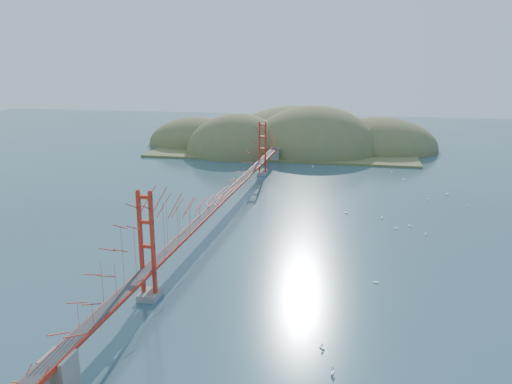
% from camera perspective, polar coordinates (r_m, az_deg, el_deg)
% --- Properties ---
extents(ground, '(320.00, 320.00, 0.00)m').
position_cam_1_polar(ground, '(80.80, -3.45, -2.62)').
color(ground, '#315363').
rests_on(ground, ground).
extents(bridge, '(2.20, 94.40, 12.00)m').
position_cam_1_polar(bridge, '(79.17, -3.49, 2.26)').
color(bridge, gray).
rests_on(bridge, ground).
extents(far_headlands, '(84.00, 58.00, 25.00)m').
position_cam_1_polar(far_headlands, '(146.00, 4.57, 5.17)').
color(far_headlands, brown).
rests_on(far_headlands, ground).
extents(sailboat_2, '(0.57, 0.46, 0.67)m').
position_cam_1_polar(sailboat_2, '(58.23, 13.54, -9.93)').
color(sailboat_2, white).
rests_on(sailboat_2, ground).
extents(sailboat_8, '(0.65, 0.65, 0.68)m').
position_cam_1_polar(sailboat_8, '(99.81, 20.98, -0.13)').
color(sailboat_8, white).
rests_on(sailboat_8, ground).
extents(sailboat_7, '(0.57, 0.57, 0.62)m').
position_cam_1_polar(sailboat_7, '(116.30, 15.28, 2.32)').
color(sailboat_7, white).
rests_on(sailboat_7, ground).
extents(sailboat_6, '(0.62, 0.62, 0.65)m').
position_cam_1_polar(sailboat_6, '(45.36, 7.55, -17.18)').
color(sailboat_6, white).
rests_on(sailboat_6, ground).
extents(sailboat_10, '(0.53, 0.61, 0.70)m').
position_cam_1_polar(sailboat_10, '(42.51, 8.75, -19.62)').
color(sailboat_10, white).
rests_on(sailboat_10, ground).
extents(sailboat_3, '(0.72, 0.72, 0.75)m').
position_cam_1_polar(sailboat_3, '(82.84, 10.27, -2.29)').
color(sailboat_3, white).
rests_on(sailboat_3, ground).
extents(sailboat_0, '(0.45, 0.51, 0.58)m').
position_cam_1_polar(sailboat_0, '(81.50, 14.17, -2.80)').
color(sailboat_0, white).
rests_on(sailboat_0, ground).
extents(sailboat_4, '(0.43, 0.50, 0.57)m').
position_cam_1_polar(sailboat_4, '(75.64, 18.81, -4.52)').
color(sailboat_4, white).
rests_on(sailboat_4, ground).
extents(sailboat_15, '(0.65, 0.65, 0.70)m').
position_cam_1_polar(sailboat_15, '(109.01, 16.52, 1.43)').
color(sailboat_15, white).
rests_on(sailboat_15, ground).
extents(sailboat_17, '(0.60, 0.52, 0.69)m').
position_cam_1_polar(sailboat_17, '(99.42, 21.13, -0.20)').
color(sailboat_17, white).
rests_on(sailboat_17, ground).
extents(sailboat_12, '(0.60, 0.60, 0.65)m').
position_cam_1_polar(sailboat_12, '(117.88, 6.53, 2.91)').
color(sailboat_12, white).
rests_on(sailboat_12, ground).
extents(sailboat_1, '(0.51, 0.51, 0.58)m').
position_cam_1_polar(sailboat_1, '(94.91, 19.04, -0.70)').
color(sailboat_1, white).
rests_on(sailboat_1, ground).
extents(sailboat_14, '(0.61, 0.61, 0.64)m').
position_cam_1_polar(sailboat_14, '(76.93, 15.72, -3.95)').
color(sailboat_14, white).
rests_on(sailboat_14, ground).
extents(sailboat_16, '(0.60, 0.60, 0.64)m').
position_cam_1_polar(sailboat_16, '(78.63, 17.16, -3.65)').
color(sailboat_16, white).
rests_on(sailboat_16, ground).
extents(sailboat_extra_1, '(0.56, 0.53, 0.63)m').
position_cam_1_polar(sailboat_extra_1, '(92.50, 22.98, -1.46)').
color(sailboat_extra_1, white).
rests_on(sailboat_extra_1, ground).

